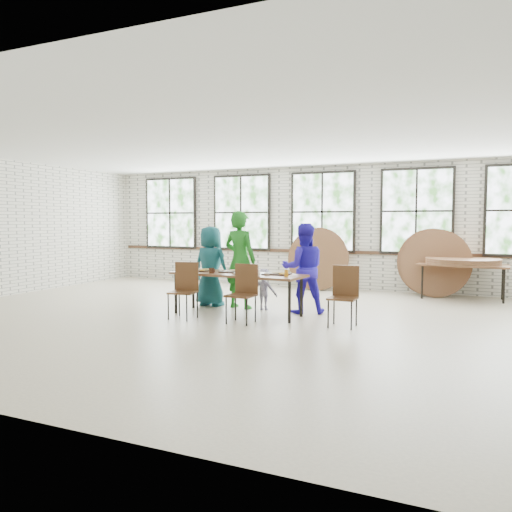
{
  "coord_description": "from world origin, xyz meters",
  "views": [
    {
      "loc": [
        3.45,
        -7.42,
        1.65
      ],
      "look_at": [
        0.0,
        0.4,
        1.05
      ],
      "focal_mm": 35.0,
      "sensor_mm": 36.0,
      "label": 1
    }
  ],
  "objects": [
    {
      "name": "tabletop_clutter",
      "position": [
        -0.26,
        0.36,
        0.77
      ],
      "size": [
        2.05,
        0.56,
        0.11
      ],
      "color": "black",
      "rests_on": "dining_table"
    },
    {
      "name": "adult_teal",
      "position": [
        -1.25,
        1.04,
        0.78
      ],
      "size": [
        0.8,
        0.56,
        1.55
      ],
      "primitive_type": "imported",
      "rotation": [
        0.0,
        0.0,
        3.05
      ],
      "color": "#185B5C",
      "rests_on": "ground"
    },
    {
      "name": "chair_spare",
      "position": [
        1.59,
        0.24,
        0.56
      ],
      "size": [
        0.42,
        0.41,
        0.95
      ],
      "rotation": [
        0.0,
        0.0,
        -0.01
      ],
      "color": "#4F301A",
      "rests_on": "ground"
    },
    {
      "name": "toddler",
      "position": [
        -0.12,
        1.04,
        0.38
      ],
      "size": [
        0.52,
        0.33,
        0.77
      ],
      "primitive_type": "imported",
      "rotation": [
        0.0,
        0.0,
        3.23
      ],
      "color": "#181137",
      "rests_on": "ground"
    },
    {
      "name": "dining_table",
      "position": [
        -0.35,
        0.39,
        0.69
      ],
      "size": [
        2.46,
        0.99,
        0.74
      ],
      "rotation": [
        0.0,
        0.0,
        -0.08
      ],
      "color": "brown",
      "rests_on": "ground"
    },
    {
      "name": "chair_near_left",
      "position": [
        -1.06,
        -0.2,
        0.56
      ],
      "size": [
        0.48,
        0.47,
        0.95
      ],
      "rotation": [
        0.0,
        0.0,
        0.18
      ],
      "color": "#4F301A",
      "rests_on": "ground"
    },
    {
      "name": "room",
      "position": [
        0.0,
        4.44,
        1.83
      ],
      "size": [
        12.0,
        12.0,
        12.0
      ],
      "color": "beige",
      "rests_on": "ground"
    },
    {
      "name": "adult_green",
      "position": [
        -0.62,
        1.04,
        0.92
      ],
      "size": [
        0.74,
        0.55,
        1.84
      ],
      "primitive_type": "imported",
      "rotation": [
        0.0,
        0.0,
        2.97
      ],
      "color": "#1E741F",
      "rests_on": "ground"
    },
    {
      "name": "storage_table",
      "position": [
        3.21,
        3.92,
        0.69
      ],
      "size": [
        1.85,
        0.87,
        0.74
      ],
      "rotation": [
        0.0,
        0.0,
        -0.07
      ],
      "color": "brown",
      "rests_on": "ground"
    },
    {
      "name": "adult_blue",
      "position": [
        0.64,
        1.04,
        0.8
      ],
      "size": [
        0.97,
        0.88,
        1.61
      ],
      "primitive_type": "imported",
      "rotation": [
        0.0,
        0.0,
        3.58
      ],
      "color": "#291BC2",
      "rests_on": "ground"
    },
    {
      "name": "round_tops_stacked",
      "position": [
        3.21,
        3.92,
        0.8
      ],
      "size": [
        1.5,
        1.5,
        0.13
      ],
      "color": "brown",
      "rests_on": "storage_table"
    },
    {
      "name": "round_tops_leaning",
      "position": [
        1.31,
        4.11,
        0.73
      ],
      "size": [
        4.19,
        0.42,
        1.5
      ],
      "color": "brown",
      "rests_on": "ground"
    },
    {
      "name": "chair_near_right",
      "position": [
        0.02,
        -0.13,
        0.56
      ],
      "size": [
        0.45,
        0.43,
        0.95
      ],
      "rotation": [
        0.0,
        0.0,
        -0.07
      ],
      "color": "#4F301A",
      "rests_on": "ground"
    }
  ]
}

